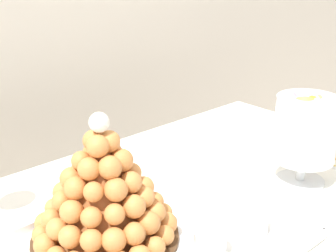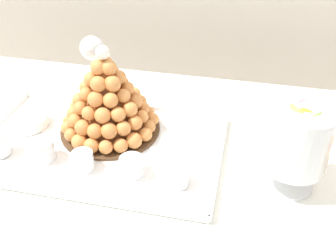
{
  "view_description": "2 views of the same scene",
  "coord_description": "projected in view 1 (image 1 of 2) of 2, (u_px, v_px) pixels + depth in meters",
  "views": [
    {
      "loc": [
        -0.5,
        -0.58,
        1.24
      ],
      "look_at": [
        0.0,
        -0.02,
        0.95
      ],
      "focal_mm": 49.51,
      "sensor_mm": 36.0,
      "label": 1
    },
    {
      "loc": [
        0.23,
        -0.78,
        1.36
      ],
      "look_at": [
        0.07,
        -0.06,
        0.84
      ],
      "focal_mm": 41.17,
      "sensor_mm": 36.0,
      "label": 2
    }
  ],
  "objects": [
    {
      "name": "croquembouche",
      "position": [
        103.0,
        194.0,
        0.82
      ],
      "size": [
        0.27,
        0.27,
        0.25
      ],
      "color": "#4C331E",
      "rests_on": "serving_tray"
    },
    {
      "name": "dessert_cup_mid_right",
      "position": [
        208.0,
        244.0,
        0.8
      ],
      "size": [
        0.06,
        0.06,
        0.05
      ],
      "color": "silver",
      "rests_on": "serving_tray"
    },
    {
      "name": "dessert_cup_right",
      "position": [
        255.0,
        222.0,
        0.87
      ],
      "size": [
        0.05,
        0.05,
        0.05
      ],
      "color": "silver",
      "rests_on": "serving_tray"
    },
    {
      "name": "macaron_goblet",
      "position": [
        306.0,
        130.0,
        1.03
      ],
      "size": [
        0.14,
        0.14,
        0.22
      ],
      "color": "white",
      "rests_on": "buffet_table"
    }
  ]
}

